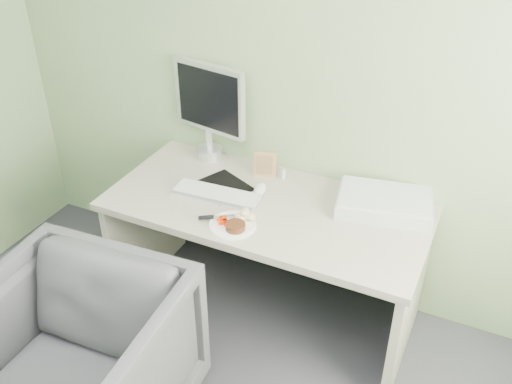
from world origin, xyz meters
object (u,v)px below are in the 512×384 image
at_px(scanner, 385,203).
at_px(plate, 232,225).
at_px(monitor, 209,106).
at_px(desk, 266,234).
at_px(desk_chair, 76,367).

bearing_deg(scanner, plate, -155.13).
bearing_deg(plate, monitor, 127.28).
bearing_deg(desk, monitor, 147.26).
height_order(scanner, monitor, monitor).
xyz_separation_m(desk, scanner, (0.54, 0.21, 0.22)).
bearing_deg(desk, scanner, 20.90).
bearing_deg(monitor, plate, -42.87).
height_order(plate, scanner, scanner).
height_order(desk, desk_chair, desk_chair).
xyz_separation_m(plate, monitor, (-0.42, 0.55, 0.30)).
bearing_deg(scanner, monitor, 162.68).
distance_m(desk, plate, 0.31).
bearing_deg(scanner, desk, -170.34).
bearing_deg(monitor, desk_chair, -77.36).
bearing_deg(desk_chair, plate, 61.25).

